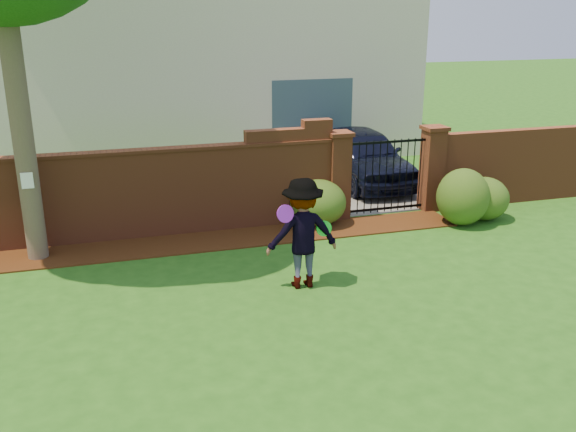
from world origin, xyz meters
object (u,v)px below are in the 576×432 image
object	(u,v)px
car	(366,158)
man	(303,234)
frisbee_purple	(285,214)
frisbee_green	(324,228)

from	to	relation	value
car	man	bearing A→B (deg)	-122.15
frisbee_purple	man	bearing A→B (deg)	24.43
frisbee_green	car	bearing A→B (deg)	60.57
car	frisbee_purple	distance (m)	6.78
car	frisbee_green	bearing A→B (deg)	-119.32
car	man	xyz separation A→B (m)	(-3.44, -5.45, 0.20)
car	frisbee_purple	bearing A→B (deg)	-123.85
man	frisbee_green	distance (m)	0.35
frisbee_purple	frisbee_green	world-z (taller)	frisbee_purple
frisbee_green	man	bearing A→B (deg)	171.26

